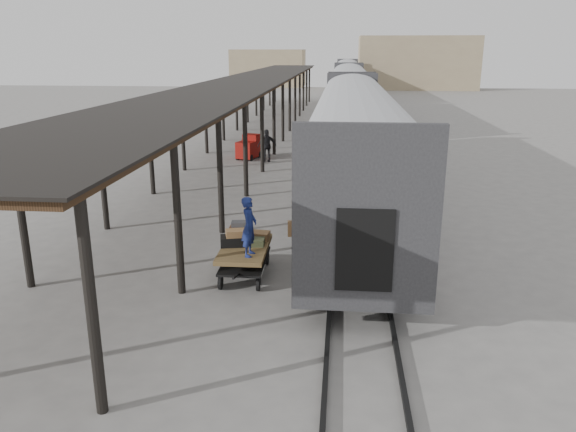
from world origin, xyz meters
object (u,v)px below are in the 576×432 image
(baggage_cart, at_px, (245,254))
(pedestrian, at_px, (267,146))
(porter, at_px, (249,227))
(luggage_tug, at_px, (249,148))

(baggage_cart, xyz_separation_m, pedestrian, (-1.54, 16.29, 0.26))
(pedestrian, bearing_deg, porter, 76.26)
(baggage_cart, xyz_separation_m, luggage_tug, (-2.72, 17.22, -0.02))
(baggage_cart, relative_size, pedestrian, 1.32)
(baggage_cart, height_order, pedestrian, pedestrian)
(luggage_tug, xyz_separation_m, porter, (2.97, -17.87, 1.02))
(baggage_cart, relative_size, porter, 1.53)
(baggage_cart, bearing_deg, porter, -69.55)
(porter, bearing_deg, pedestrian, 12.71)
(baggage_cart, bearing_deg, luggage_tug, 98.39)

